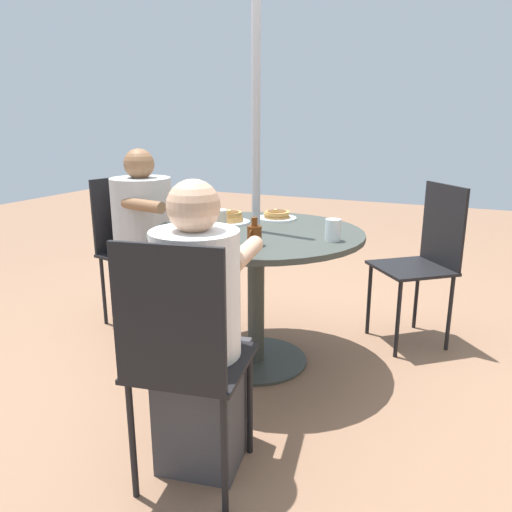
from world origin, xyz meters
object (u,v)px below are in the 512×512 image
object	(u,v)px
patio_chair_south	(425,254)
pancake_plate_c	(277,216)
patio_chair_north	(129,241)
diner_east	(200,340)
patio_table	(256,256)
patio_chair_east	(183,353)
diner_north	(147,249)
pancake_plate_a	(200,239)
syrup_bottle	(254,235)
coffee_cup	(219,220)
drinking_glass_a	(333,230)
pancake_plate_b	(230,218)

from	to	relation	value
patio_chair_south	pancake_plate_c	world-z (taller)	patio_chair_south
patio_chair_north	diner_east	distance (m)	1.61
patio_table	patio_chair_east	size ratio (longest dim) A/B	1.19
diner_north	pancake_plate_a	distance (m)	0.94
patio_chair_east	syrup_bottle	bearing A→B (deg)	84.82
diner_north	patio_chair_east	distance (m)	1.61
pancake_plate_c	diner_east	bearing A→B (deg)	8.20
coffee_cup	patio_table	bearing A→B (deg)	108.59
patio_chair_east	pancake_plate_c	xyz separation A→B (m)	(-1.39, -0.21, 0.23)
patio_chair_north	pancake_plate_c	world-z (taller)	patio_chair_north
syrup_bottle	drinking_glass_a	bearing A→B (deg)	127.98
pancake_plate_a	patio_table	bearing A→B (deg)	158.64
patio_chair_south	syrup_bottle	world-z (taller)	patio_chair_south
syrup_bottle	patio_chair_east	bearing A→B (deg)	5.00
diner_east	pancake_plate_c	size ratio (longest dim) A/B	4.89
diner_east	pancake_plate_a	size ratio (longest dim) A/B	4.89
patio_table	patio_chair_east	world-z (taller)	patio_chair_east
pancake_plate_c	diner_north	bearing A→B (deg)	-79.31
patio_table	drinking_glass_a	xyz separation A→B (m)	(0.05, 0.43, 0.19)
drinking_glass_a	patio_chair_north	bearing A→B (deg)	-100.60
patio_chair_south	pancake_plate_c	bearing A→B (deg)	71.76
pancake_plate_c	coffee_cup	xyz separation A→B (m)	(0.41, -0.17, 0.04)
patio_chair_south	pancake_plate_a	size ratio (longest dim) A/B	4.16
syrup_bottle	patio_chair_south	bearing A→B (deg)	144.46
patio_chair_north	drinking_glass_a	distance (m)	1.51
patio_chair_east	patio_chair_south	xyz separation A→B (m)	(-1.71, 0.62, 0.00)
pancake_plate_a	coffee_cup	bearing A→B (deg)	-170.45
patio_table	coffee_cup	bearing A→B (deg)	-71.41
diner_north	pancake_plate_c	size ratio (longest dim) A/B	5.00
diner_east	pancake_plate_b	bearing A→B (deg)	100.72
diner_east	coffee_cup	xyz separation A→B (m)	(-0.80, -0.34, 0.29)
diner_east	coffee_cup	distance (m)	0.92
patio_chair_north	drinking_glass_a	world-z (taller)	patio_chair_north
patio_chair_north	pancake_plate_c	distance (m)	1.04
patio_table	coffee_cup	xyz separation A→B (m)	(0.06, -0.19, 0.19)
coffee_cup	diner_north	bearing A→B (deg)	-110.65
pancake_plate_a	pancake_plate_b	world-z (taller)	pancake_plate_b
diner_north	pancake_plate_a	size ratio (longest dim) A/B	5.00
patio_chair_north	patio_table	bearing A→B (deg)	90.00
patio_chair_north	pancake_plate_c	bearing A→B (deg)	109.22
patio_table	pancake_plate_b	bearing A→B (deg)	-120.67
drinking_glass_a	diner_east	bearing A→B (deg)	-18.70
diner_east	coffee_cup	world-z (taller)	diner_east
syrup_bottle	diner_east	bearing A→B (deg)	3.43
diner_north	pancake_plate_c	distance (m)	0.89
pancake_plate_b	syrup_bottle	bearing A→B (deg)	39.33
patio_chair_north	patio_chair_east	xyz separation A→B (m)	(1.27, 1.22, 0.00)
patio_chair_south	drinking_glass_a	distance (m)	0.85
patio_chair_east	coffee_cup	xyz separation A→B (m)	(-0.97, -0.37, 0.26)
pancake_plate_c	drinking_glass_a	xyz separation A→B (m)	(0.39, 0.45, 0.03)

